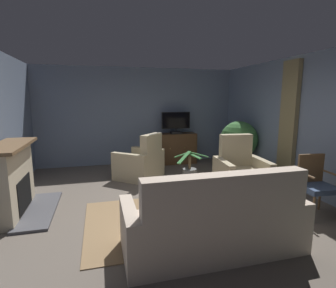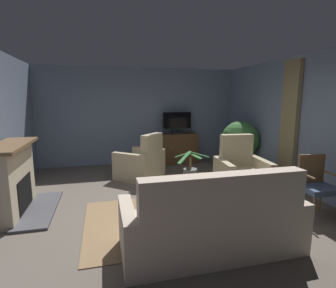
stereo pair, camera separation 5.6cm
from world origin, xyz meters
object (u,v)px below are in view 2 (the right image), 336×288
coffee_table (178,184)px  potted_plant_small_fern_corner (190,173)px  tv_cabinet (176,149)px  tv_remote (191,180)px  sofa_floral (213,225)px  armchair_by_fireplace (142,164)px  side_chair_tucked_against_wall (316,184)px  fireplace (13,181)px  potted_plant_tall_palm_by_window (240,141)px  television (177,122)px  armchair_facing_sofa (241,175)px

coffee_table → potted_plant_small_fern_corner: (0.64, 1.22, -0.19)m
tv_cabinet → tv_remote: tv_cabinet is taller
tv_cabinet → sofa_floral: bearing=-100.2°
armchair_by_fireplace → potted_plant_small_fern_corner: armchair_by_fireplace is taller
tv_remote → side_chair_tucked_against_wall: 1.96m
fireplace → side_chair_tucked_against_wall: fireplace is taller
potted_plant_tall_palm_by_window → potted_plant_small_fern_corner: 1.71m
fireplace → coffee_table: fireplace is taller
television → potted_plant_tall_palm_by_window: size_ratio=0.64×
potted_plant_small_fern_corner → fireplace: bearing=-165.0°
coffee_table → side_chair_tucked_against_wall: size_ratio=1.11×
fireplace → potted_plant_small_fern_corner: size_ratio=1.82×
potted_plant_tall_palm_by_window → potted_plant_small_fern_corner: (-1.51, -0.58, -0.57)m
armchair_by_fireplace → fireplace: bearing=-148.4°
television → potted_plant_small_fern_corner: (-0.16, -1.62, -0.97)m
armchair_by_fireplace → side_chair_tucked_against_wall: 3.51m
television → side_chair_tucked_against_wall: 3.95m
fireplace → armchair_facing_sofa: bearing=0.1°
side_chair_tucked_against_wall → potted_plant_tall_palm_by_window: potted_plant_tall_palm_by_window is taller
potted_plant_small_fern_corner → tv_cabinet: bearing=84.6°
coffee_table → armchair_by_fireplace: (-0.37, 1.73, -0.05)m
television → coffee_table: bearing=-105.7°
sofa_floral → tv_cabinet: bearing=79.8°
television → potted_plant_tall_palm_by_window: (1.36, -1.04, -0.41)m
side_chair_tucked_against_wall → potted_plant_small_fern_corner: side_chair_tucked_against_wall is taller
side_chair_tucked_against_wall → tv_remote: bearing=154.7°
television → sofa_floral: 4.42m
television → tv_remote: bearing=-101.5°
armchair_by_fireplace → potted_plant_small_fern_corner: 1.14m
television → sofa_floral: (-0.78, -4.28, -0.83)m
sofa_floral → potted_plant_tall_palm_by_window: potted_plant_tall_palm_by_window is taller
television → tv_remote: (-0.58, -2.88, -0.73)m
television → sofa_floral: television is taller
tv_remote → potted_plant_small_fern_corner: (0.43, 1.26, -0.25)m
sofa_floral → armchair_by_fireplace: armchair_by_fireplace is taller
fireplace → potted_plant_tall_palm_by_window: bearing=16.9°
television → armchair_facing_sofa: size_ratio=0.73×
armchair_facing_sofa → coffee_table: bearing=-165.5°
coffee_table → armchair_facing_sofa: size_ratio=0.95×
coffee_table → armchair_by_fireplace: bearing=102.0°
coffee_table → tv_remote: (0.21, -0.04, 0.06)m
tv_remote → armchair_facing_sofa: armchair_facing_sofa is taller
potted_plant_tall_palm_by_window → potted_plant_small_fern_corner: size_ratio=1.51×
tv_cabinet → side_chair_tucked_against_wall: size_ratio=1.21×
television → coffee_table: 3.05m
armchair_facing_sofa → potted_plant_small_fern_corner: armchair_facing_sofa is taller
fireplace → potted_plant_small_fern_corner: 3.38m
tv_remote → armchair_facing_sofa: size_ratio=0.15×
sofa_floral → fireplace: bearing=145.8°
fireplace → coffee_table: (2.61, -0.35, -0.15)m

